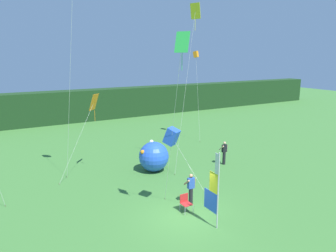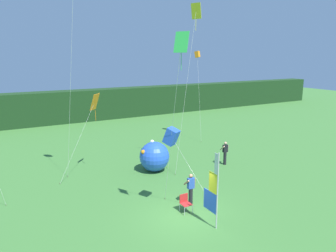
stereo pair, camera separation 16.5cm
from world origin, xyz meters
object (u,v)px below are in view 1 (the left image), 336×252
object	(u,v)px
person_near_banner	(191,188)
kite_green_diamond_6	(181,55)
banner_flag	(214,191)
person_mid_field	(224,152)
inflatable_balloon	(154,157)
kite_orange_box_0	(196,55)
kite_yellow_diamond_2	(194,21)
kite_orange_diamond_4	(93,104)
kite_blue_box_3	(172,136)
folding_chair	(185,202)

from	to	relation	value
person_near_banner	kite_green_diamond_6	world-z (taller)	kite_green_diamond_6
banner_flag	person_mid_field	world-z (taller)	banner_flag
inflatable_balloon	kite_orange_box_0	bearing A→B (deg)	38.82
inflatable_balloon	kite_yellow_diamond_2	world-z (taller)	kite_yellow_diamond_2
inflatable_balloon	kite_orange_diamond_4	world-z (taller)	kite_orange_diamond_4
kite_blue_box_3	person_mid_field	bearing A→B (deg)	30.45
folding_chair	kite_yellow_diamond_2	xyz separation A→B (m)	(3.71, 4.92, 9.34)
kite_yellow_diamond_2	kite_orange_diamond_4	xyz separation A→B (m)	(-5.92, 2.73, -5.22)
folding_chair	kite_orange_box_0	bearing A→B (deg)	53.74
inflatable_balloon	kite_orange_diamond_4	bearing A→B (deg)	153.10
person_mid_field	folding_chair	distance (m)	7.76
banner_flag	inflatable_balloon	world-z (taller)	banner_flag
banner_flag	kite_orange_box_0	xyz separation A→B (m)	(8.37, 13.70, 6.03)
folding_chair	kite_yellow_diamond_2	distance (m)	11.19
inflatable_balloon	kite_green_diamond_6	world-z (taller)	kite_green_diamond_6
person_near_banner	kite_yellow_diamond_2	bearing A→B (deg)	55.43
kite_green_diamond_6	folding_chair	bearing A→B (deg)	45.58
kite_orange_box_0	kite_orange_diamond_4	size ratio (longest dim) A/B	1.53
person_mid_field	kite_orange_box_0	xyz separation A→B (m)	(2.48, 7.37, 6.85)
banner_flag	kite_orange_box_0	bearing A→B (deg)	58.57
folding_chair	kite_orange_box_0	world-z (taller)	kite_orange_box_0
inflatable_balloon	kite_green_diamond_6	xyz separation A→B (m)	(-2.21, -6.87, 6.73)
inflatable_balloon	kite_orange_box_0	size ratio (longest dim) A/B	0.26
kite_yellow_diamond_2	kite_orange_box_0	bearing A→B (deg)	54.25
person_mid_field	inflatable_balloon	distance (m)	5.19
kite_orange_diamond_4	inflatable_balloon	bearing A→B (deg)	-26.90
person_near_banner	kite_orange_box_0	size ratio (longest dim) A/B	0.20
folding_chair	kite_orange_box_0	distance (m)	16.47
inflatable_balloon	kite_yellow_diamond_2	xyz separation A→B (m)	(2.45, -0.97, 8.83)
person_mid_field	kite_green_diamond_6	size ratio (longest dim) A/B	0.20
person_near_banner	folding_chair	size ratio (longest dim) A/B	1.87
kite_blue_box_3	kite_green_diamond_6	xyz separation A→B (m)	(-0.50, -1.58, 3.91)
folding_chair	banner_flag	bearing A→B (deg)	-77.96
inflatable_balloon	kite_blue_box_3	distance (m)	6.23
kite_orange_box_0	kite_yellow_diamond_2	distance (m)	8.88
banner_flag	kite_green_diamond_6	xyz separation A→B (m)	(-1.34, 0.79, 6.02)
person_near_banner	kite_orange_box_0	xyz separation A→B (m)	(8.03, 11.34, 6.87)
person_mid_field	kite_orange_diamond_4	bearing A→B (deg)	159.95
kite_orange_box_0	banner_flag	bearing A→B (deg)	-121.43
inflatable_balloon	kite_blue_box_3	bearing A→B (deg)	-107.91
banner_flag	folding_chair	size ratio (longest dim) A/B	4.05
kite_green_diamond_6	banner_flag	bearing A→B (deg)	-30.59
person_near_banner	kite_yellow_diamond_2	distance (m)	10.39
banner_flag	kite_green_diamond_6	world-z (taller)	kite_green_diamond_6
kite_yellow_diamond_2	kite_blue_box_3	size ratio (longest dim) A/B	2.53
kite_yellow_diamond_2	kite_orange_diamond_4	distance (m)	8.35
inflatable_balloon	person_near_banner	bearing A→B (deg)	-95.74
kite_blue_box_3	inflatable_balloon	bearing A→B (deg)	72.09
banner_flag	kite_yellow_diamond_2	size ratio (longest dim) A/B	0.33
kite_orange_box_0	kite_green_diamond_6	xyz separation A→B (m)	(-9.71, -12.91, -0.01)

